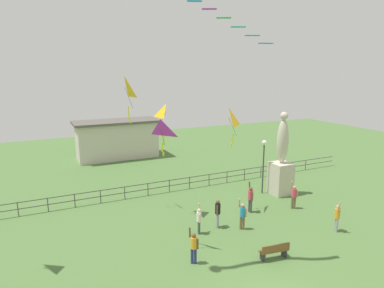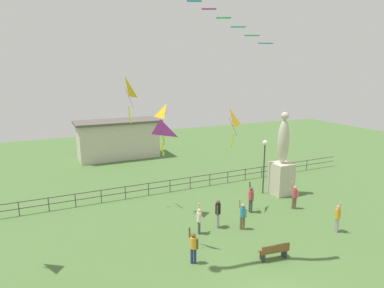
% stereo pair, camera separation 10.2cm
% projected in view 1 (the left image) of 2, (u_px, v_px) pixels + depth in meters
% --- Properties ---
extents(statue_monument, '(1.44, 1.44, 6.20)m').
position_uv_depth(statue_monument, '(281.00, 166.00, 24.98)').
color(statue_monument, beige).
rests_on(statue_monument, ground_plane).
extents(lamppost, '(0.36, 0.36, 4.10)m').
position_uv_depth(lamppost, '(264.00, 155.00, 24.91)').
color(lamppost, '#38383D').
rests_on(lamppost, ground_plane).
extents(park_bench, '(1.54, 0.62, 0.85)m').
position_uv_depth(park_bench, '(274.00, 251.00, 16.49)').
color(park_bench, brown).
rests_on(park_bench, ground_plane).
extents(person_0, '(0.32, 0.53, 2.04)m').
position_uv_depth(person_0, '(250.00, 197.00, 21.90)').
color(person_0, '#3F4C47').
rests_on(person_0, ground_plane).
extents(person_1, '(0.42, 0.42, 1.87)m').
position_uv_depth(person_1, '(242.00, 214.00, 19.54)').
color(person_1, brown).
rests_on(person_1, ground_plane).
extents(person_2, '(0.33, 0.45, 1.78)m').
position_uv_depth(person_2, '(199.00, 219.00, 19.02)').
color(person_2, '#3F4C47').
rests_on(person_2, ground_plane).
extents(person_3, '(0.43, 0.43, 1.89)m').
position_uv_depth(person_3, '(294.00, 195.00, 22.50)').
color(person_3, brown).
rests_on(person_3, ground_plane).
extents(person_4, '(0.42, 0.40, 1.86)m').
position_uv_depth(person_4, '(194.00, 246.00, 16.04)').
color(person_4, navy).
rests_on(person_4, ground_plane).
extents(person_5, '(0.35, 0.44, 1.73)m').
position_uv_depth(person_5, '(218.00, 212.00, 19.75)').
color(person_5, '#99999E').
rests_on(person_5, ground_plane).
extents(person_6, '(0.42, 0.47, 1.90)m').
position_uv_depth(person_6, '(337.00, 216.00, 19.27)').
color(person_6, '#99999E').
rests_on(person_6, ground_plane).
extents(kite_1, '(0.93, 1.10, 1.82)m').
position_uv_depth(kite_1, '(161.00, 130.00, 16.07)').
color(kite_1, '#B22DB2').
extents(kite_2, '(0.86, 1.04, 2.96)m').
position_uv_depth(kite_2, '(125.00, 89.00, 21.02)').
color(kite_2, yellow).
extents(kite_3, '(0.86, 0.99, 2.45)m').
position_uv_depth(kite_3, '(166.00, 114.00, 20.52)').
color(kite_3, yellow).
extents(kite_4, '(1.19, 1.14, 2.49)m').
position_uv_depth(kite_4, '(229.00, 118.00, 21.37)').
color(kite_4, yellow).
extents(waterfront_railing, '(36.01, 0.06, 0.95)m').
position_uv_depth(waterfront_railing, '(152.00, 186.00, 25.12)').
color(waterfront_railing, '#4C4742').
rests_on(waterfront_railing, ground_plane).
extents(pavilion_building, '(8.75, 3.74, 4.00)m').
position_uv_depth(pavilion_building, '(117.00, 139.00, 35.51)').
color(pavilion_building, beige).
rests_on(pavilion_building, ground_plane).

